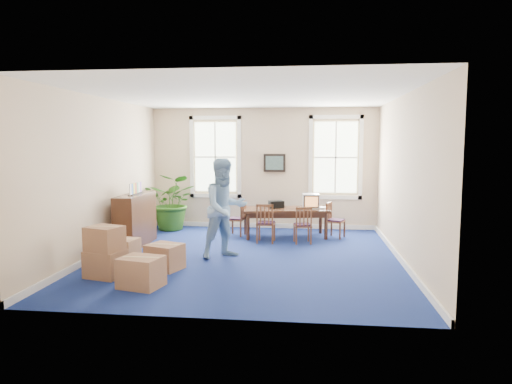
# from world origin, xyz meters

# --- Properties ---
(floor) EXTENTS (6.50, 6.50, 0.00)m
(floor) POSITION_xyz_m (0.00, 0.00, 0.00)
(floor) COLOR navy
(floor) RESTS_ON ground
(ceiling) EXTENTS (6.50, 6.50, 0.00)m
(ceiling) POSITION_xyz_m (0.00, 0.00, 3.20)
(ceiling) COLOR white
(ceiling) RESTS_ON ground
(wall_back) EXTENTS (6.50, 0.00, 6.50)m
(wall_back) POSITION_xyz_m (0.00, 3.25, 1.60)
(wall_back) COLOR #CFB393
(wall_back) RESTS_ON ground
(wall_front) EXTENTS (6.50, 0.00, 6.50)m
(wall_front) POSITION_xyz_m (0.00, -3.25, 1.60)
(wall_front) COLOR #CFB393
(wall_front) RESTS_ON ground
(wall_left) EXTENTS (0.00, 6.50, 6.50)m
(wall_left) POSITION_xyz_m (-3.00, 0.00, 1.60)
(wall_left) COLOR #CFB393
(wall_left) RESTS_ON ground
(wall_right) EXTENTS (0.00, 6.50, 6.50)m
(wall_right) POSITION_xyz_m (3.00, 0.00, 1.60)
(wall_right) COLOR #CFB393
(wall_right) RESTS_ON ground
(baseboard_back) EXTENTS (6.00, 0.04, 0.12)m
(baseboard_back) POSITION_xyz_m (0.00, 3.22, 0.06)
(baseboard_back) COLOR white
(baseboard_back) RESTS_ON ground
(baseboard_left) EXTENTS (0.04, 6.50, 0.12)m
(baseboard_left) POSITION_xyz_m (-2.97, 0.00, 0.06)
(baseboard_left) COLOR white
(baseboard_left) RESTS_ON ground
(baseboard_right) EXTENTS (0.04, 6.50, 0.12)m
(baseboard_right) POSITION_xyz_m (2.97, 0.00, 0.06)
(baseboard_right) COLOR white
(baseboard_right) RESTS_ON ground
(window_left) EXTENTS (1.40, 0.12, 2.20)m
(window_left) POSITION_xyz_m (-1.30, 3.23, 1.90)
(window_left) COLOR white
(window_left) RESTS_ON ground
(window_right) EXTENTS (1.40, 0.12, 2.20)m
(window_right) POSITION_xyz_m (1.90, 3.23, 1.90)
(window_right) COLOR white
(window_right) RESTS_ON ground
(wall_picture) EXTENTS (0.58, 0.06, 0.48)m
(wall_picture) POSITION_xyz_m (0.30, 3.20, 1.75)
(wall_picture) COLOR black
(wall_picture) RESTS_ON ground
(conference_table) EXTENTS (2.16, 1.22, 0.70)m
(conference_table) POSITION_xyz_m (0.66, 2.10, 0.35)
(conference_table) COLOR #442516
(conference_table) RESTS_ON ground
(crt_tv) EXTENTS (0.42, 0.45, 0.36)m
(crt_tv) POSITION_xyz_m (1.26, 2.15, 0.88)
(crt_tv) COLOR #B7B7BC
(crt_tv) RESTS_ON conference_table
(game_console) EXTENTS (0.19, 0.22, 0.05)m
(game_console) POSITION_xyz_m (1.54, 2.10, 0.72)
(game_console) COLOR white
(game_console) RESTS_ON conference_table
(equipment_bag) EXTENTS (0.41, 0.34, 0.18)m
(equipment_bag) POSITION_xyz_m (0.42, 2.15, 0.79)
(equipment_bag) COLOR black
(equipment_bag) RESTS_ON conference_table
(chair_near_left) EXTENTS (0.43, 0.43, 0.91)m
(chair_near_left) POSITION_xyz_m (0.24, 1.40, 0.45)
(chair_near_left) COLOR brown
(chair_near_left) RESTS_ON ground
(chair_near_right) EXTENTS (0.44, 0.44, 0.85)m
(chair_near_right) POSITION_xyz_m (1.07, 1.40, 0.43)
(chair_near_right) COLOR brown
(chair_near_right) RESTS_ON ground
(chair_end_left) EXTENTS (0.44, 0.44, 0.84)m
(chair_end_left) POSITION_xyz_m (-0.55, 2.10, 0.42)
(chair_end_left) COLOR brown
(chair_end_left) RESTS_ON ground
(chair_end_right) EXTENTS (0.50, 0.50, 0.85)m
(chair_end_right) POSITION_xyz_m (1.87, 2.10, 0.42)
(chair_end_right) COLOR brown
(chair_end_right) RESTS_ON ground
(man) EXTENTS (1.22, 1.18, 1.98)m
(man) POSITION_xyz_m (-0.44, -0.06, 0.99)
(man) COLOR #7EA7CF
(man) RESTS_ON ground
(credenza) EXTENTS (0.45, 1.54, 1.21)m
(credenza) POSITION_xyz_m (-2.61, 0.73, 0.60)
(credenza) COLOR #442516
(credenza) RESTS_ON ground
(brochure_rack) EXTENTS (0.27, 0.61, 0.27)m
(brochure_rack) POSITION_xyz_m (-2.58, 0.73, 1.34)
(brochure_rack) COLOR #99999E
(brochure_rack) RESTS_ON credenza
(potted_plant) EXTENTS (1.41, 1.26, 1.48)m
(potted_plant) POSITION_xyz_m (-2.33, 2.66, 0.74)
(potted_plant) COLOR #255514
(potted_plant) RESTS_ON ground
(cardboard_boxes) EXTENTS (1.97, 1.97, 0.92)m
(cardboard_boxes) POSITION_xyz_m (-2.01, -1.51, 0.46)
(cardboard_boxes) COLOR #9F6C4B
(cardboard_boxes) RESTS_ON ground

